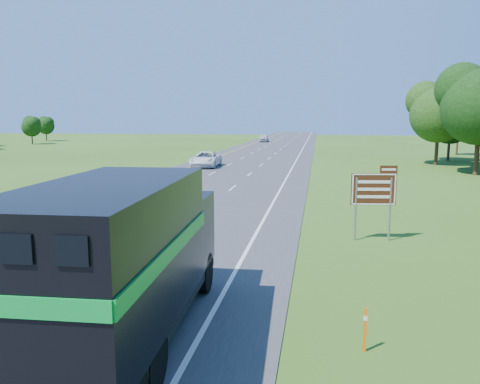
{
  "coord_description": "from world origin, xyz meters",
  "views": [
    {
      "loc": [
        8.24,
        -5.76,
        5.29
      ],
      "look_at": [
        4.64,
        15.73,
        1.86
      ],
      "focal_mm": 35.0,
      "sensor_mm": 36.0,
      "label": 1
    }
  ],
  "objects_px": {
    "white_suv": "(206,159)",
    "exit_sign": "(374,192)",
    "horse_truck": "(122,258)",
    "far_car": "(264,138)"
  },
  "relations": [
    {
      "from": "horse_truck",
      "to": "white_suv",
      "type": "relative_size",
      "value": 1.49
    },
    {
      "from": "horse_truck",
      "to": "exit_sign",
      "type": "height_order",
      "value": "horse_truck"
    },
    {
      "from": "horse_truck",
      "to": "white_suv",
      "type": "distance_m",
      "value": 40.82
    },
    {
      "from": "horse_truck",
      "to": "white_suv",
      "type": "bearing_deg",
      "value": 98.29
    },
    {
      "from": "horse_truck",
      "to": "white_suv",
      "type": "xyz_separation_m",
      "value": [
        -7.79,
        40.05,
        -1.26
      ]
    },
    {
      "from": "horse_truck",
      "to": "exit_sign",
      "type": "distance_m",
      "value": 12.86
    },
    {
      "from": "white_suv",
      "to": "exit_sign",
      "type": "relative_size",
      "value": 1.82
    },
    {
      "from": "white_suv",
      "to": "exit_sign",
      "type": "bearing_deg",
      "value": -65.9
    },
    {
      "from": "white_suv",
      "to": "far_car",
      "type": "distance_m",
      "value": 55.94
    },
    {
      "from": "horse_truck",
      "to": "far_car",
      "type": "relative_size",
      "value": 1.85
    }
  ]
}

